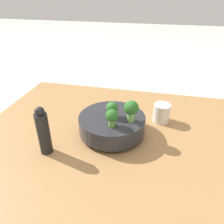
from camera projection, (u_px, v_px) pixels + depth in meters
ground_plane at (120, 145)px, 0.85m from camera, size 6.00×6.00×0.00m
table at (120, 141)px, 0.84m from camera, size 1.13×0.88×0.03m
bowl at (112, 124)px, 0.84m from camera, size 0.25×0.25×0.08m
broccoli_floret_center at (112, 108)px, 0.80m from camera, size 0.04×0.04×0.06m
broccoli_floret_right at (131, 109)px, 0.77m from camera, size 0.05×0.05×0.08m
broccoli_floret_front at (112, 117)px, 0.75m from camera, size 0.04×0.04×0.06m
cup at (162, 113)px, 0.92m from camera, size 0.07×0.07×0.08m
pepper_mill at (43, 131)px, 0.72m from camera, size 0.04×0.04×0.18m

